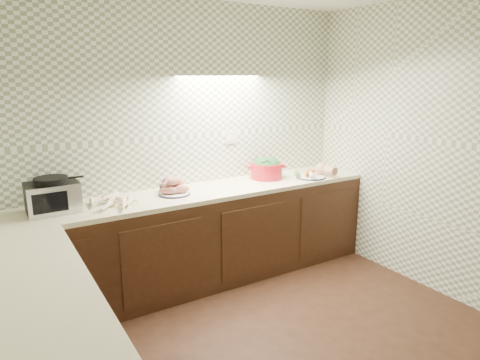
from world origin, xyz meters
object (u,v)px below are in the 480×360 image
toaster_oven (53,196)px  sweet_potato_plate (174,188)px  veg_plate (315,172)px  onion_bowl (169,186)px  parsnip_pile (115,201)px  dutch_oven (267,168)px

toaster_oven → sweet_potato_plate: size_ratio=1.36×
sweet_potato_plate → veg_plate: sweet_potato_plate is taller
onion_bowl → parsnip_pile: bearing=-163.6°
toaster_oven → onion_bowl: size_ratio=2.25×
parsnip_pile → sweet_potato_plate: size_ratio=1.40×
sweet_potato_plate → onion_bowl: size_ratio=1.66×
onion_bowl → dutch_oven: (1.05, -0.05, 0.06)m
parsnip_pile → veg_plate: 2.06m
parsnip_pile → dutch_oven: size_ratio=0.94×
toaster_oven → veg_plate: (2.51, -0.18, -0.08)m
sweet_potato_plate → onion_bowl: bearing=92.2°
toaster_oven → parsnip_pile: size_ratio=0.97×
dutch_oven → veg_plate: size_ratio=1.06×
dutch_oven → toaster_oven: bearing=-156.3°
sweet_potato_plate → dutch_oven: size_ratio=0.67×
sweet_potato_plate → veg_plate: (1.52, -0.14, -0.01)m
sweet_potato_plate → dutch_oven: (1.05, 0.07, 0.05)m
toaster_oven → parsnip_pile: toaster_oven is taller
sweet_potato_plate → veg_plate: size_ratio=0.71×
toaster_oven → dutch_oven: (2.04, 0.03, -0.02)m
toaster_oven → sweet_potato_plate: 0.99m
parsnip_pile → sweet_potato_plate: (0.54, 0.04, 0.03)m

